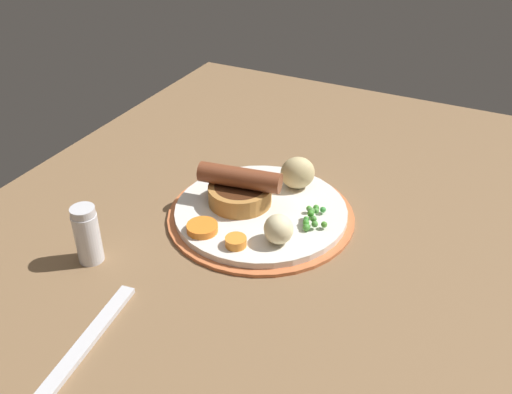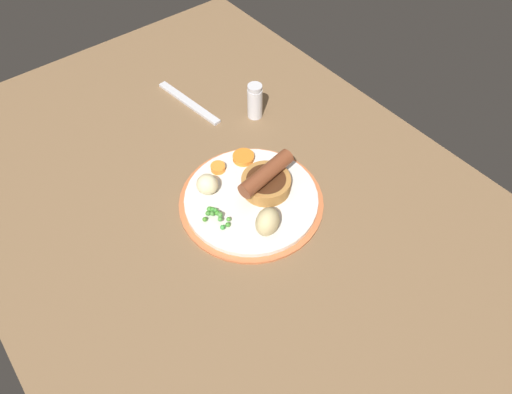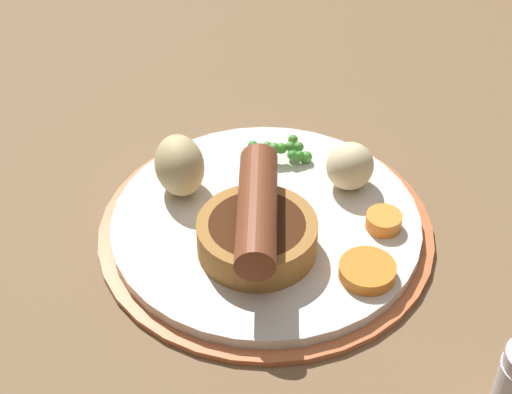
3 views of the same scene
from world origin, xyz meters
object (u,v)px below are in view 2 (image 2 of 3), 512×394
potato_chunk_1 (208,185)px  sausage_pudding (266,180)px  potato_chunk_0 (268,222)px  fork (189,103)px  carrot_slice_4 (243,157)px  dinner_plate (251,200)px  pea_pile (216,215)px  carrot_slice_0 (218,168)px  salt_shaker (255,101)px

potato_chunk_1 → sausage_pudding: bearing=-123.4°
potato_chunk_0 → fork: potato_chunk_0 is taller
potato_chunk_1 → fork: 25.98cm
carrot_slice_4 → potato_chunk_1: bearing=104.7°
dinner_plate → pea_pile: size_ratio=4.62×
pea_pile → fork: (28.74, -13.22, -1.95)cm
pea_pile → potato_chunk_1: 5.92cm
potato_chunk_0 → fork: size_ratio=0.27×
dinner_plate → carrot_slice_0: carrot_slice_0 is taller
sausage_pudding → fork: bearing=75.6°
pea_pile → carrot_slice_0: size_ratio=2.05×
sausage_pudding → potato_chunk_1: 9.94cm
pea_pile → potato_chunk_0: size_ratio=1.13×
fork → pea_pile: bearing=148.3°
carrot_slice_4 → fork: size_ratio=0.22×
dinner_plate → salt_shaker: 22.72cm
potato_chunk_1 → carrot_slice_0: (3.22, -4.28, -1.30)cm
sausage_pudding → potato_chunk_0: bearing=-137.0°
sausage_pudding → carrot_slice_4: size_ratio=2.88×
potato_chunk_0 → salt_shaker: (24.29, -16.69, -0.05)cm
carrot_slice_4 → carrot_slice_0: bearing=81.9°
sausage_pudding → salt_shaker: salt_shaker is taller
sausage_pudding → carrot_slice_4: bearing=72.6°
carrot_slice_0 → fork: bearing=-18.4°
sausage_pudding → carrot_slice_0: size_ratio=4.32×
fork → potato_chunk_0: bearing=160.2°
sausage_pudding → potato_chunk_0: sausage_pudding is taller
potato_chunk_1 → salt_shaker: bearing=-58.8°
sausage_pudding → salt_shaker: size_ratio=1.52×
dinner_plate → potato_chunk_0: 8.06cm
potato_chunk_0 → fork: (35.81, -8.12, -3.45)cm
pea_pile → carrot_slice_4: size_ratio=1.37×
potato_chunk_0 → salt_shaker: 29.47cm
potato_chunk_0 → carrot_slice_0: bearing=-5.2°
sausage_pudding → potato_chunk_0: 8.84cm
potato_chunk_1 → carrot_slice_0: size_ratio=1.42×
fork → carrot_slice_0: bearing=154.6°
dinner_plate → salt_shaker: salt_shaker is taller
dinner_plate → sausage_pudding: (-0.08, -3.21, 2.94)cm
carrot_slice_0 → carrot_slice_4: (-0.74, -5.18, -0.09)cm
dinner_plate → sausage_pudding: size_ratio=2.19×
potato_chunk_1 → carrot_slice_4: potato_chunk_1 is taller
dinner_plate → fork: 29.35cm
carrot_slice_4 → fork: (20.88, -1.52, -1.58)cm
potato_chunk_1 → salt_shaker: (11.84, -19.56, 0.43)cm
potato_chunk_1 → salt_shaker: salt_shaker is taller
potato_chunk_0 → carrot_slice_4: 16.43cm
salt_shaker → potato_chunk_0: bearing=145.5°
dinner_plate → potato_chunk_0: potato_chunk_0 is taller
salt_shaker → carrot_slice_4: bearing=132.8°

